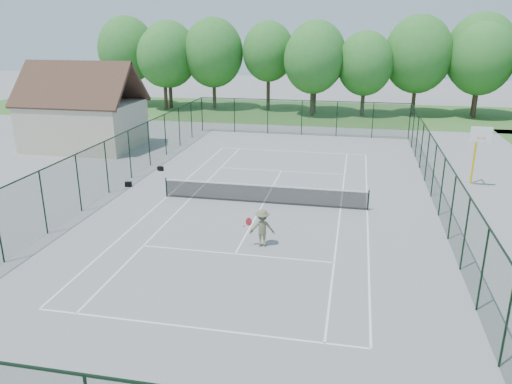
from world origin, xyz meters
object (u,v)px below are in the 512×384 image
(basketball_goal, at_px, (478,144))
(tennis_player, at_px, (262,228))
(tennis_net, at_px, (263,193))
(sports_bag_a, at_px, (128,184))

(basketball_goal, bearing_deg, tennis_player, -134.68)
(tennis_net, bearing_deg, tennis_player, -79.89)
(tennis_net, xyz_separation_m, sports_bag_a, (-8.40, 1.28, -0.43))
(tennis_net, height_order, basketball_goal, basketball_goal)
(sports_bag_a, bearing_deg, basketball_goal, 3.89)
(basketball_goal, bearing_deg, tennis_net, -154.79)
(tennis_net, bearing_deg, basketball_goal, 25.21)
(sports_bag_a, height_order, tennis_player, tennis_player)
(tennis_net, distance_m, tennis_player, 5.43)
(sports_bag_a, relative_size, tennis_player, 0.18)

